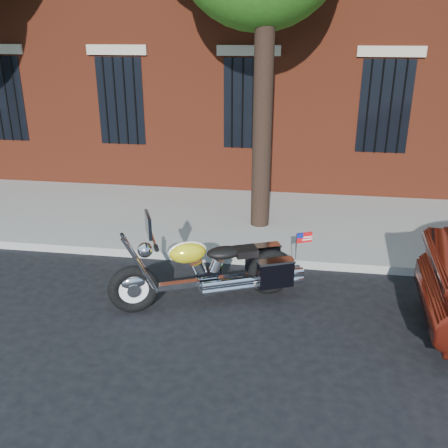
# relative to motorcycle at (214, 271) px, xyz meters

# --- Properties ---
(ground) EXTENTS (120.00, 120.00, 0.00)m
(ground) POSITION_rel_motorcycle_xyz_m (-0.07, -0.02, -0.49)
(ground) COLOR black
(ground) RESTS_ON ground
(curb) EXTENTS (40.00, 0.16, 0.15)m
(curb) POSITION_rel_motorcycle_xyz_m (-0.07, 1.36, -0.42)
(curb) COLOR gray
(curb) RESTS_ON ground
(sidewalk) EXTENTS (40.00, 3.60, 0.15)m
(sidewalk) POSITION_rel_motorcycle_xyz_m (-0.07, 3.24, -0.42)
(sidewalk) COLOR gray
(sidewalk) RESTS_ON ground
(motorcycle) EXTENTS (2.82, 1.52, 1.46)m
(motorcycle) POSITION_rel_motorcycle_xyz_m (0.00, 0.00, 0.00)
(motorcycle) COLOR black
(motorcycle) RESTS_ON ground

